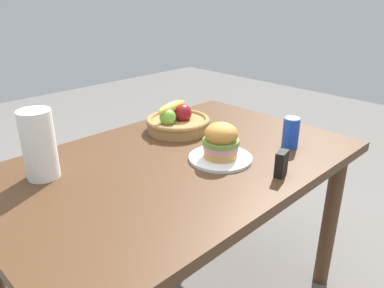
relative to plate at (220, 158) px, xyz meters
name	(u,v)px	position (x,y,z in m)	size (l,w,h in m)	color
dining_table	(177,183)	(-0.12, 0.12, -0.11)	(1.40, 0.90, 0.75)	#4C301C
plate	(220,158)	(0.00, 0.00, 0.00)	(0.24, 0.24, 0.01)	white
sandwich	(221,141)	(0.00, 0.00, 0.07)	(0.14, 0.14, 0.13)	tan
soda_can	(291,133)	(0.29, -0.12, 0.06)	(0.07, 0.07, 0.13)	blue
fruit_basket	(178,122)	(0.10, 0.34, 0.04)	(0.29, 0.29, 0.14)	#9E7542
paper_towel_roll	(39,145)	(-0.54, 0.34, 0.11)	(0.11, 0.11, 0.24)	white
napkin_holder	(281,164)	(0.05, -0.23, 0.04)	(0.06, 0.03, 0.09)	black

